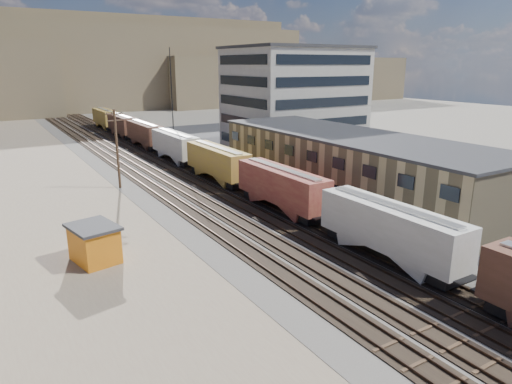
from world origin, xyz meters
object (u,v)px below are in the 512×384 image
maintenance_shed (94,243)px  parked_car_white (494,214)px  freight_train (194,152)px  utility_pole_north (117,147)px  parked_car_blue (265,150)px

maintenance_shed → parked_car_white: maintenance_shed is taller
freight_train → utility_pole_north: bearing=-160.6°
freight_train → maintenance_shed: size_ratio=25.29×
utility_pole_north → parked_car_white: bearing=-49.1°
utility_pole_north → maintenance_shed: bearing=-110.0°
parked_car_white → parked_car_blue: parked_car_white is taller
parked_car_blue → maintenance_shed: bearing=-156.9°
utility_pole_north → parked_car_white: (28.29, -32.70, -4.44)m
freight_train → utility_pole_north: utility_pole_north is taller
maintenance_shed → parked_car_white: (36.16, -11.11, -0.71)m
freight_train → parked_car_blue: 16.97m
utility_pole_north → parked_car_white: size_ratio=1.92×
parked_car_white → parked_car_blue: bearing=88.3°
parked_car_white → parked_car_blue: (-0.08, 42.56, -0.16)m
freight_train → parked_car_white: bearing=-66.6°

